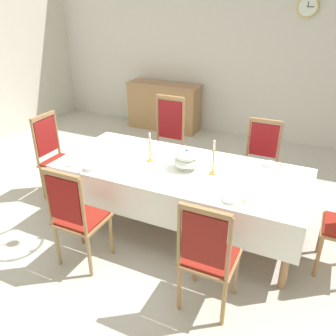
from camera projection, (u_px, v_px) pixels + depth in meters
The scene contains 19 objects.
ground at pixel (180, 227), 4.04m from camera, with size 8.15×6.42×0.04m, color #BBB7AA.
back_wall at pixel (257, 38), 5.89m from camera, with size 8.15×0.08×3.52m, color beige.
dining_table at pixel (180, 173), 3.72m from camera, with size 2.64×1.13×0.75m.
tablecloth at pixel (180, 175), 3.73m from camera, with size 2.66×1.15×0.39m.
chair_south_a at pixel (77, 216), 3.23m from camera, with size 0.44×0.42×1.07m.
chair_north_a at pixel (167, 141), 4.79m from camera, with size 0.44×0.42×1.20m.
chair_south_b at pixel (208, 255), 2.74m from camera, with size 0.44×0.42×1.06m.
chair_north_b at pixel (259, 161), 4.31m from camera, with size 0.44×0.42×1.06m.
chair_head_west at pixel (56, 156), 4.43m from camera, with size 0.42×0.44×1.09m.
soup_tureen at pixel (187, 159), 3.61m from camera, with size 0.28×0.28×0.22m.
candlestick_west at pixel (150, 150), 3.76m from camera, with size 0.07×0.07×0.33m.
candlestick_east at pixel (213, 161), 3.48m from camera, with size 0.07×0.07×0.37m.
bowl_near_left at pixel (231, 200), 3.06m from camera, with size 0.15×0.15×0.03m.
bowl_near_right at pixel (270, 164), 3.72m from camera, with size 0.15×0.15×0.03m.
bowl_far_left at pixel (91, 168), 3.63m from camera, with size 0.15×0.15×0.04m.
spoon_primary at pixel (244, 202), 3.05m from camera, with size 0.05×0.18×0.01m.
spoon_secondary at pixel (281, 166), 3.70m from camera, with size 0.03×0.18×0.01m.
sideboard at pixel (164, 106), 6.83m from camera, with size 1.44×0.48×0.90m.
mounted_clock at pixel (308, 7), 5.33m from camera, with size 0.31×0.06×0.31m.
Camera 1 is at (1.29, -3.06, 2.38)m, focal length 37.03 mm.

